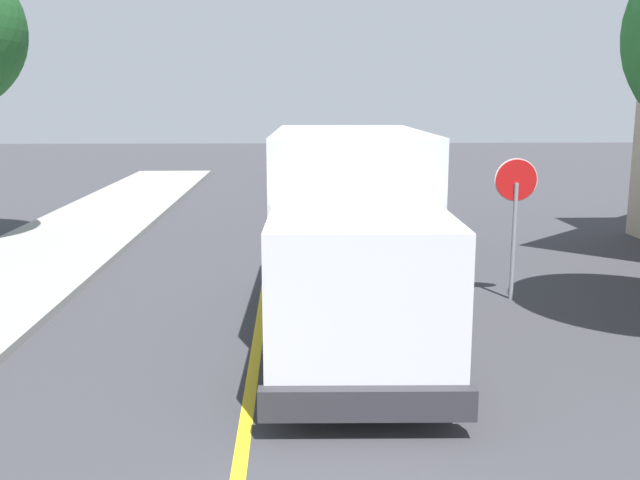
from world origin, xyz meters
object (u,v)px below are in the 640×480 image
object	(u,v)px
box_truck	(350,224)
parked_car_mid	(345,188)
parked_car_near	(368,215)
parked_car_far	(340,172)
stop_sign	(515,201)
parked_car_furthest	(316,160)

from	to	relation	value
box_truck	parked_car_mid	distance (m)	12.66
parked_car_near	parked_car_far	xyz separation A→B (m)	(0.01, 11.12, 0.00)
parked_car_mid	stop_sign	world-z (taller)	stop_sign
box_truck	parked_car_furthest	distance (m)	24.17
parked_car_furthest	stop_sign	world-z (taller)	stop_sign
box_truck	stop_sign	distance (m)	3.66
parked_car_near	stop_sign	bearing A→B (deg)	-67.46
parked_car_near	parked_car_far	bearing A→B (deg)	89.97
parked_car_far	parked_car_mid	bearing A→B (deg)	-91.94
parked_car_near	parked_car_mid	size ratio (longest dim) A/B	1.02
parked_car_far	parked_car_furthest	size ratio (longest dim) A/B	1.00
parked_car_near	parked_car_far	distance (m)	11.12
box_truck	stop_sign	bearing A→B (deg)	29.03
box_truck	parked_car_far	bearing A→B (deg)	86.70
parked_car_near	parked_car_furthest	size ratio (longest dim) A/B	1.00
parked_car_mid	stop_sign	distance (m)	11.12
parked_car_near	parked_car_furthest	distance (m)	17.19
parked_car_near	stop_sign	size ratio (longest dim) A/B	1.69
parked_car_near	stop_sign	xyz separation A→B (m)	(2.16, -5.21, 1.06)
parked_car_near	parked_car_mid	world-z (taller)	same
parked_car_far	parked_car_furthest	bearing A→B (deg)	97.22
parked_car_near	parked_car_furthest	xyz separation A→B (m)	(-0.76, 17.17, 0.00)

